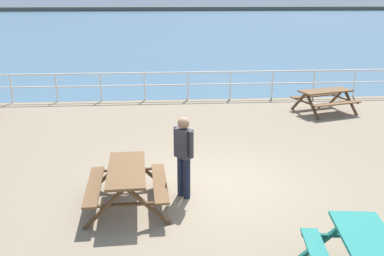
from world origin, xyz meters
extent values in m
cube|color=gray|center=(0.00, 0.00, -0.10)|extent=(30.00, 24.00, 0.20)
cube|color=#476B84|center=(0.00, 52.75, 0.00)|extent=(142.00, 90.00, 0.01)
cube|color=#4C4C47|center=(0.00, 95.75, 0.00)|extent=(142.00, 6.00, 1.80)
cube|color=white|center=(0.00, 7.75, 1.05)|extent=(23.00, 0.06, 0.06)
cube|color=white|center=(0.00, 7.75, 0.58)|extent=(23.00, 0.05, 0.05)
cylinder|color=white|center=(-6.57, 7.75, 0.53)|extent=(0.07, 0.07, 1.05)
cylinder|color=white|center=(-4.93, 7.75, 0.53)|extent=(0.07, 0.07, 1.05)
cylinder|color=white|center=(-3.29, 7.75, 0.53)|extent=(0.07, 0.07, 1.05)
cylinder|color=white|center=(-1.64, 7.75, 0.53)|extent=(0.07, 0.07, 1.05)
cylinder|color=white|center=(0.00, 7.75, 0.53)|extent=(0.07, 0.07, 1.05)
cylinder|color=white|center=(1.64, 7.75, 0.53)|extent=(0.07, 0.07, 1.05)
cylinder|color=white|center=(3.29, 7.75, 0.53)|extent=(0.07, 0.07, 1.05)
cylinder|color=white|center=(4.93, 7.75, 0.53)|extent=(0.07, 0.07, 1.05)
cylinder|color=white|center=(6.57, 7.75, 0.53)|extent=(0.07, 0.07, 1.05)
cube|color=brown|center=(-1.73, -0.83, 0.75)|extent=(0.78, 1.83, 0.05)
cube|color=brown|center=(-2.35, -0.86, 0.45)|extent=(0.34, 1.81, 0.04)
cube|color=brown|center=(-1.11, -0.80, 0.45)|extent=(0.34, 1.81, 0.04)
cube|color=#50351E|center=(-2.14, -0.07, 0.38)|extent=(0.80, 0.12, 0.79)
cube|color=#50351E|center=(-1.39, -0.04, 0.38)|extent=(0.80, 0.12, 0.79)
cube|color=#50351E|center=(-1.76, -0.05, 0.42)|extent=(1.50, 0.13, 0.04)
cube|color=#50351E|center=(-2.06, -1.63, 0.38)|extent=(0.80, 0.12, 0.79)
cube|color=#50351E|center=(-1.32, -1.60, 0.38)|extent=(0.80, 0.12, 0.79)
cube|color=#50351E|center=(-1.69, -1.61, 0.42)|extent=(1.50, 0.13, 0.04)
cube|color=brown|center=(4.55, 5.55, 0.75)|extent=(1.93, 1.20, 0.05)
cube|color=brown|center=(4.37, 6.14, 0.45)|extent=(1.80, 0.78, 0.04)
cube|color=brown|center=(4.73, 4.95, 0.45)|extent=(1.80, 0.78, 0.04)
cube|color=#50351E|center=(5.19, 6.13, 0.38)|extent=(0.31, 0.78, 0.79)
cube|color=#50351E|center=(5.41, 5.42, 0.38)|extent=(0.31, 0.78, 0.79)
cube|color=#50351E|center=(5.30, 5.77, 0.42)|extent=(0.50, 1.45, 0.04)
cube|color=#50351E|center=(3.70, 5.68, 0.38)|extent=(0.31, 0.78, 0.79)
cube|color=#50351E|center=(3.92, 4.96, 0.38)|extent=(0.31, 0.78, 0.79)
cube|color=#50351E|center=(3.81, 5.32, 0.42)|extent=(0.50, 1.45, 0.04)
cube|color=#1E7A70|center=(1.68, -3.66, 0.75)|extent=(0.93, 1.88, 0.05)
cube|color=#165B54|center=(1.41, -2.84, 0.38)|extent=(0.80, 0.18, 0.79)
cube|color=#165B54|center=(2.15, -2.94, 0.38)|extent=(0.80, 0.18, 0.79)
cube|color=#165B54|center=(1.78, -2.89, 0.42)|extent=(1.50, 0.25, 0.04)
cylinder|color=#1E2338|center=(-0.68, -0.45, 0.42)|extent=(0.14, 0.14, 0.85)
cylinder|color=#1E2338|center=(-0.57, -0.59, 0.42)|extent=(0.14, 0.14, 0.85)
cube|color=#333338|center=(-0.63, -0.52, 1.14)|extent=(0.38, 0.40, 0.58)
cylinder|color=#333338|center=(-0.76, -0.35, 1.17)|extent=(0.09, 0.09, 0.52)
cylinder|color=#333338|center=(-0.49, -0.69, 1.17)|extent=(0.09, 0.09, 0.52)
sphere|color=#9E7051|center=(-0.63, -0.52, 1.54)|extent=(0.23, 0.23, 0.23)
camera|label=1|loc=(-1.06, -8.41, 3.93)|focal=40.35mm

